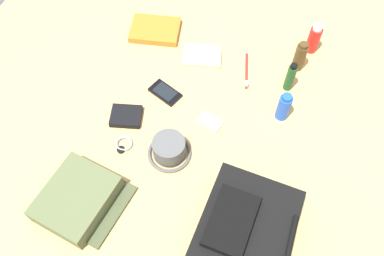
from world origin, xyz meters
TOP-DOWN VIEW (x-y plane):
  - ground_plane at (0.00, 0.00)m, footprint 2.64×2.02m
  - backpack at (0.30, 0.27)m, footprint 0.36×0.29m
  - toiletry_pouch at (0.37, -0.26)m, footprint 0.27×0.28m
  - bucket_hat at (0.10, -0.05)m, footprint 0.15×0.15m
  - sunscreen_spray at (-0.53, 0.33)m, footprint 0.05×0.05m
  - cologne_bottle at (-0.42, 0.29)m, footprint 0.04×0.04m
  - shampoo_bottle at (-0.31, 0.28)m, footprint 0.03×0.03m
  - deodorant_spray at (-0.18, 0.28)m, footprint 0.05×0.05m
  - paperback_novel at (-0.42, -0.31)m, footprint 0.18×0.22m
  - cell_phone at (-0.13, -0.15)m, footprint 0.10×0.14m
  - media_player at (-0.07, 0.05)m, footprint 0.07×0.09m
  - wristwatch at (0.12, -0.21)m, footprint 0.07×0.06m
  - toothbrush at (-0.33, 0.11)m, footprint 0.17×0.05m
  - wallet at (0.01, -0.25)m, footprint 0.11×0.13m
  - notepad at (-0.35, -0.08)m, footprint 0.14×0.17m

SIDE VIEW (x-z plane):
  - ground_plane at x=0.00m, z-range -0.02..0.00m
  - media_player at x=-0.07m, z-range 0.00..0.01m
  - wristwatch at x=0.12m, z-range 0.00..0.01m
  - cell_phone at x=-0.13m, z-range 0.00..0.01m
  - toothbrush at x=-0.33m, z-range 0.00..0.02m
  - notepad at x=-0.35m, z-range 0.00..0.02m
  - wallet at x=0.01m, z-range 0.00..0.02m
  - paperback_novel at x=-0.42m, z-range 0.00..0.03m
  - toiletry_pouch at x=0.37m, z-range 0.00..0.07m
  - bucket_hat at x=0.10m, z-range 0.00..0.07m
  - backpack at x=0.30m, z-range -0.01..0.12m
  - deodorant_spray at x=-0.18m, z-range 0.00..0.12m
  - sunscreen_spray at x=-0.53m, z-range 0.00..0.13m
  - shampoo_bottle at x=-0.31m, z-range 0.00..0.13m
  - cologne_bottle at x=-0.42m, z-range 0.00..0.13m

